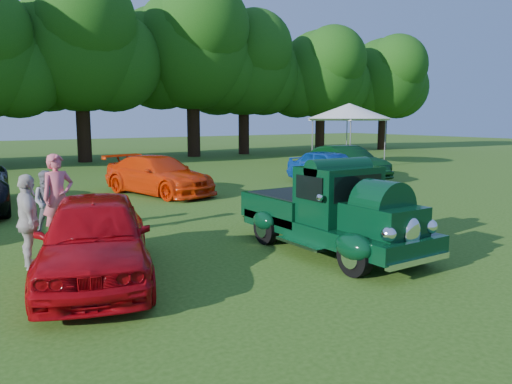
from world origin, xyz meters
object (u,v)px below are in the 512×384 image
back_car_orange (159,175)px  hero_pickup (331,214)px  back_car_blue (331,168)px  spectator_white (28,222)px  spectator_grey (48,202)px  back_car_green (346,163)px  red_convertible (95,238)px  spectator_pink (58,197)px  canopy_tent (349,111)px

back_car_orange → hero_pickup: bearing=-106.5°
back_car_blue → spectator_white: size_ratio=2.43×
spectator_grey → back_car_green: bearing=34.6°
red_convertible → spectator_white: bearing=138.6°
hero_pickup → back_car_blue: (6.91, 7.72, -0.05)m
back_car_green → spectator_pink: spectator_pink is taller
hero_pickup → back_car_orange: size_ratio=0.95×
back_car_orange → back_car_green: size_ratio=1.05×
back_car_orange → spectator_grey: 6.37m
back_car_blue → spectator_grey: 11.81m
back_car_green → hero_pickup: bearing=-128.9°
back_car_green → canopy_tent: (4.67, 4.75, 2.36)m
back_car_orange → back_car_blue: size_ratio=1.12×
back_car_green → spectator_white: (-14.24, -6.73, 0.13)m
back_car_orange → canopy_tent: 14.29m
spectator_pink → spectator_white: (-0.93, -1.95, -0.11)m
back_car_orange → back_car_blue: bearing=-29.3°
back_car_blue → back_car_green: 2.19m
red_convertible → canopy_tent: (18.09, 12.84, 2.36)m
hero_pickup → red_convertible: size_ratio=1.04×
back_car_blue → spectator_grey: (-11.48, -2.79, 0.03)m
hero_pickup → red_convertible: 4.69m
back_car_orange → back_car_blue: (6.86, -1.59, 0.03)m
spectator_grey → canopy_tent: 20.14m
back_car_green → red_convertible: bearing=-142.9°
red_convertible → back_car_green: bearing=48.7°
back_car_blue → red_convertible: bearing=-149.3°
back_car_blue → spectator_white: spectator_white is taller
spectator_pink → back_car_blue: bearing=5.9°
hero_pickup → back_car_green: 12.46m
spectator_pink → hero_pickup: bearing=-53.8°
spectator_white → red_convertible: bearing=-147.3°
red_convertible → back_car_green: same height
back_car_blue → spectator_pink: bearing=-162.6°
back_car_green → spectator_pink: size_ratio=2.31×
back_car_blue → spectator_grey: bearing=-166.8°
back_car_green → spectator_white: 15.75m
spectator_grey → canopy_tent: canopy_tent is taller
red_convertible → back_car_blue: size_ratio=1.03×
hero_pickup → back_car_blue: hero_pickup is taller
back_car_orange → back_car_green: (8.75, -0.48, 0.05)m
canopy_tent → spectator_grey: bearing=-154.4°
back_car_blue → back_car_green: (1.88, 1.12, 0.02)m
back_car_green → spectator_pink: 14.15m
spectator_white → canopy_tent: (18.91, 11.48, 2.23)m
red_convertible → back_car_green: 15.67m
back_car_blue → canopy_tent: (6.56, 5.86, 2.38)m
canopy_tent → back_car_orange: bearing=-162.3°
back_car_orange → canopy_tent: bearing=1.4°
back_car_green → canopy_tent: canopy_tent is taller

